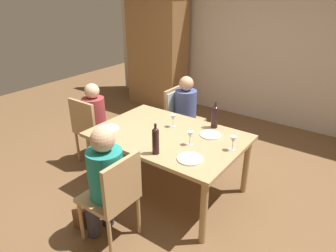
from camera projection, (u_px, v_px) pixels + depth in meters
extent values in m
plane|color=brown|center=(168.00, 189.00, 3.69)|extent=(10.00, 10.00, 0.00)
cube|color=beige|center=(264.00, 43.00, 5.15)|extent=(6.40, 0.12, 2.70)
cube|color=olive|center=(157.00, 52.00, 5.97)|extent=(1.10, 0.56, 2.10)
cube|color=tan|center=(168.00, 136.00, 3.39)|extent=(1.64, 1.11, 0.04)
cylinder|color=tan|center=(92.00, 162.00, 3.58)|extent=(0.07, 0.07, 0.69)
cylinder|color=tan|center=(204.00, 213.00, 2.78)|extent=(0.07, 0.07, 0.69)
cylinder|color=tan|center=(145.00, 133.00, 4.30)|extent=(0.07, 0.07, 0.69)
cylinder|color=tan|center=(246.00, 166.00, 3.50)|extent=(0.07, 0.07, 0.69)
cylinder|color=tan|center=(203.00, 135.00, 4.52)|extent=(0.04, 0.04, 0.44)
cylinder|color=tan|center=(189.00, 145.00, 4.24)|extent=(0.04, 0.04, 0.44)
cylinder|color=tan|center=(181.00, 128.00, 4.72)|extent=(0.04, 0.04, 0.44)
cylinder|color=tan|center=(167.00, 137.00, 4.44)|extent=(0.04, 0.04, 0.44)
cube|color=tan|center=(185.00, 121.00, 4.38)|extent=(0.44, 0.44, 0.04)
cube|color=tan|center=(174.00, 103.00, 4.39)|extent=(0.04, 0.44, 0.44)
cube|color=#ADC6D6|center=(174.00, 101.00, 4.38)|extent=(0.07, 0.40, 0.31)
cylinder|color=tan|center=(99.00, 136.00, 4.47)|extent=(0.04, 0.04, 0.44)
cylinder|color=tan|center=(117.00, 143.00, 4.27)|extent=(0.04, 0.04, 0.44)
cylinder|color=tan|center=(78.00, 146.00, 4.19)|extent=(0.04, 0.04, 0.44)
cylinder|color=tan|center=(97.00, 155.00, 3.99)|extent=(0.04, 0.04, 0.44)
cube|color=tan|center=(96.00, 129.00, 4.13)|extent=(0.44, 0.44, 0.04)
cube|color=tan|center=(82.00, 118.00, 3.88)|extent=(0.44, 0.04, 0.44)
cylinder|color=tan|center=(81.00, 221.00, 2.86)|extent=(0.04, 0.04, 0.44)
cylinder|color=tan|center=(111.00, 200.00, 3.14)|extent=(0.04, 0.04, 0.44)
cylinder|color=tan|center=(110.00, 239.00, 2.66)|extent=(0.04, 0.04, 0.44)
cylinder|color=tan|center=(139.00, 215.00, 2.94)|extent=(0.04, 0.04, 0.44)
cube|color=tan|center=(108.00, 197.00, 2.80)|extent=(0.44, 0.44, 0.04)
cube|color=tan|center=(123.00, 183.00, 2.60)|extent=(0.04, 0.44, 0.44)
cylinder|color=#33333D|center=(196.00, 136.00, 4.47)|extent=(0.11, 0.11, 0.46)
cylinder|color=#33333D|center=(190.00, 140.00, 4.34)|extent=(0.11, 0.11, 0.46)
cylinder|color=#475699|center=(186.00, 106.00, 4.28)|extent=(0.30, 0.30, 0.46)
sphere|color=tan|center=(186.00, 84.00, 4.15)|extent=(0.20, 0.20, 0.20)
cylinder|color=#33333D|center=(101.00, 139.00, 4.37)|extent=(0.11, 0.11, 0.46)
cylinder|color=#33333D|center=(109.00, 142.00, 4.28)|extent=(0.11, 0.11, 0.46)
cylinder|color=#9E383D|center=(94.00, 114.00, 4.04)|extent=(0.29, 0.29, 0.45)
sphere|color=beige|center=(92.00, 91.00, 3.91)|extent=(0.19, 0.19, 0.19)
cylinder|color=#33333D|center=(92.00, 216.00, 2.91)|extent=(0.12, 0.12, 0.46)
cylinder|color=#33333D|center=(107.00, 206.00, 3.05)|extent=(0.12, 0.12, 0.46)
cylinder|color=teal|center=(106.00, 175.00, 2.70)|extent=(0.32, 0.32, 0.49)
sphere|color=tan|center=(102.00, 140.00, 2.56)|extent=(0.21, 0.21, 0.21)
cylinder|color=black|center=(156.00, 143.00, 2.95)|extent=(0.07, 0.07, 0.22)
sphere|color=black|center=(155.00, 131.00, 2.90)|extent=(0.07, 0.07, 0.07)
cylinder|color=black|center=(155.00, 127.00, 2.88)|extent=(0.03, 0.03, 0.07)
cylinder|color=black|center=(215.00, 119.00, 3.50)|extent=(0.08, 0.08, 0.21)
sphere|color=black|center=(215.00, 109.00, 3.45)|extent=(0.08, 0.08, 0.08)
cylinder|color=black|center=(215.00, 105.00, 3.43)|extent=(0.03, 0.03, 0.08)
cylinder|color=silver|center=(232.00, 150.00, 3.06)|extent=(0.06, 0.06, 0.00)
cylinder|color=silver|center=(232.00, 146.00, 3.04)|extent=(0.01, 0.01, 0.07)
cone|color=silver|center=(233.00, 140.00, 3.01)|extent=(0.07, 0.07, 0.07)
cylinder|color=silver|center=(190.00, 144.00, 3.16)|extent=(0.06, 0.06, 0.00)
cylinder|color=silver|center=(190.00, 141.00, 3.15)|extent=(0.01, 0.01, 0.07)
cone|color=silver|center=(190.00, 135.00, 3.12)|extent=(0.07, 0.07, 0.07)
cylinder|color=silver|center=(173.00, 126.00, 3.56)|extent=(0.06, 0.06, 0.00)
cylinder|color=silver|center=(173.00, 123.00, 3.55)|extent=(0.01, 0.01, 0.07)
cone|color=silver|center=(173.00, 118.00, 3.52)|extent=(0.07, 0.07, 0.07)
cylinder|color=white|center=(211.00, 135.00, 3.35)|extent=(0.23, 0.23, 0.01)
cylinder|color=silver|center=(108.00, 129.00, 3.50)|extent=(0.24, 0.24, 0.01)
cylinder|color=white|center=(190.00, 159.00, 2.89)|extent=(0.25, 0.25, 0.01)
cube|color=brown|center=(87.00, 212.00, 3.14)|extent=(0.16, 0.29, 0.22)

